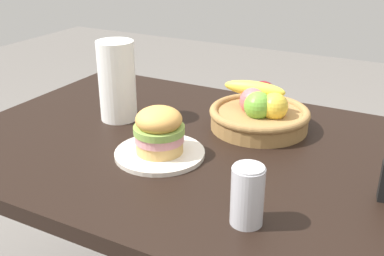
# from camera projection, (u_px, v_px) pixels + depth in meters

# --- Properties ---
(dining_table) EXTENTS (1.40, 0.90, 0.75)m
(dining_table) POSITION_uv_depth(u_px,v_px,m) (209.00, 180.00, 1.28)
(dining_table) COLOR black
(dining_table) RESTS_ON ground_plane
(plate) EXTENTS (0.23, 0.23, 0.01)m
(plate) POSITION_uv_depth(u_px,v_px,m) (160.00, 153.00, 1.19)
(plate) COLOR silver
(plate) RESTS_ON dining_table
(sandwich) EXTENTS (0.13, 0.13, 0.12)m
(sandwich) POSITION_uv_depth(u_px,v_px,m) (159.00, 130.00, 1.17)
(sandwich) COLOR #DBAD60
(sandwich) RESTS_ON plate
(soda_can) EXTENTS (0.07, 0.07, 0.13)m
(soda_can) POSITION_uv_depth(u_px,v_px,m) (247.00, 195.00, 0.90)
(soda_can) COLOR silver
(soda_can) RESTS_ON dining_table
(fruit_basket) EXTENTS (0.29, 0.29, 0.14)m
(fruit_basket) POSITION_uv_depth(u_px,v_px,m) (260.00, 112.00, 1.34)
(fruit_basket) COLOR #9E7542
(fruit_basket) RESTS_ON dining_table
(paper_towel_roll) EXTENTS (0.11, 0.11, 0.24)m
(paper_towel_roll) POSITION_uv_depth(u_px,v_px,m) (117.00, 81.00, 1.38)
(paper_towel_roll) COLOR white
(paper_towel_roll) RESTS_ON dining_table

